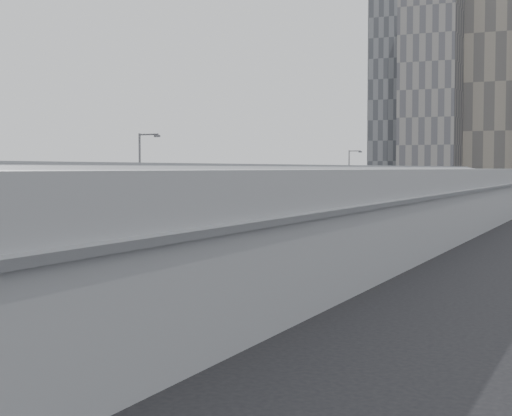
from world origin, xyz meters
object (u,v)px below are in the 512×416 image
Objects in this scene: street_lamp_far at (350,178)px; shipping_container at (364,203)px; bus_7 at (400,203)px; suv at (383,204)px; bus_3 at (222,232)px; bus_8 at (416,201)px; bus_2 at (137,243)px; bus_6 at (370,208)px; street_lamp_near at (142,184)px; bus_5 at (335,214)px; bus_4 at (290,222)px.

street_lamp_far is 1.71× the size of shipping_container.
bus_7 is 2.82× the size of suv.
street_lamp_far reaches higher than suv.
bus_8 is (0.17, 69.38, 0.01)m from bus_3.
bus_7 is at bearing -28.61° from shipping_container.
bus_2 is 54.10m from bus_6.
bus_2 is 1.46× the size of street_lamp_far.
street_lamp_near is at bearing -90.16° from street_lamp_far.
bus_5 is at bearing -88.61° from bus_6.
bus_2 is 1.09× the size of bus_3.
bus_3 is at bearing -95.37° from bus_4.
bus_4 is at bearing 92.30° from bus_3.
bus_3 is at bearing -92.65° from bus_5.
bus_4 is 2.18× the size of shipping_container.
shipping_container is 11.40m from suv.
bus_6 reaches higher than bus_3.
street_lamp_near is (-6.48, -44.42, 3.92)m from bus_6.
bus_6 is at bearing 88.94° from bus_5.
street_lamp_near is at bearing -101.59° from bus_7.
bus_8 is at bearing 85.24° from street_lamp_near.
street_lamp_far is (-5.87, -16.86, 3.89)m from bus_8.
bus_5 reaches higher than bus_3.
shipping_container is at bearing -129.70° from bus_8.
bus_6 is at bearing -68.47° from shipping_container.
bus_7 is 1.47× the size of street_lamp_far.
bus_6 is 1.39× the size of street_lamp_near.
bus_5 is at bearing -75.91° from street_lamp_far.
shipping_container is (-6.97, 20.33, -0.32)m from bus_6.
bus_3 is at bearing -70.11° from suv.
bus_2 is at bearing -89.43° from bus_6.
street_lamp_near is at bearing -94.31° from bus_8.
suv is (-6.79, 15.52, -1.02)m from bus_7.
suv is (-6.91, 31.71, -0.97)m from bus_6.
suv is (0.05, 11.38, -0.65)m from shipping_container.
bus_6 is 13.41m from street_lamp_far.
bus_3 is 61.98m from shipping_container.
bus_5 is (0.67, 27.16, 0.11)m from bus_3.
bus_3 is at bearing -83.81° from street_lamp_far.
shipping_container is at bearing 100.25° from bus_5.
bus_4 is 18.61m from street_lamp_near.
street_lamp_far reaches higher than bus_3.
bus_5 is at bearing -88.88° from bus_8.
suv is at bearing 103.51° from bus_6.
suv is (-6.31, 85.81, -1.01)m from bus_2.
bus_2 is 1.14× the size of bus_4.
bus_5 is 14.17m from bus_6.
suv is at bearing 91.66° from street_lamp_far.
bus_7 is 16.97m from suv.
bus_3 is at bearing -81.51° from shipping_container.
bus_5 is at bearing -66.40° from suv.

